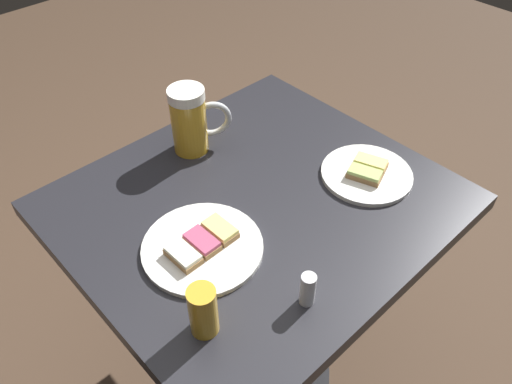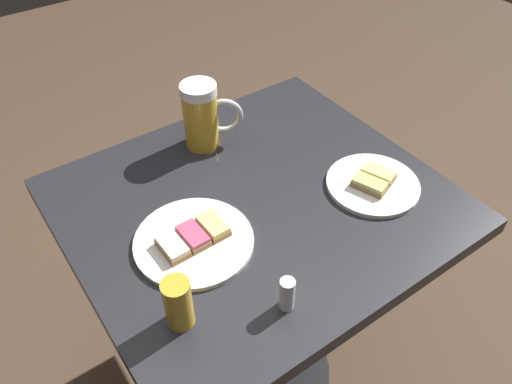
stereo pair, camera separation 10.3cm
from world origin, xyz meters
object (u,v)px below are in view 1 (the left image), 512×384
Objects in this scene: plate_near at (202,246)px; beer_mug at (191,120)px; plate_far at (367,173)px; beer_glass_small at (203,311)px; salt_shaker at (308,289)px.

beer_mug is (-0.25, 0.18, 0.07)m from plate_near.
plate_far is 1.26× the size of beer_mug.
beer_glass_small is at bearing -35.83° from beer_mug.
beer_glass_small is at bearing -115.91° from salt_shaker.
salt_shaker is (0.13, -0.33, 0.03)m from plate_far.
plate_far is 2.01× the size of beer_glass_small.
plate_near is 3.40× the size of salt_shaker.
beer_mug reaches higher than salt_shaker.
beer_mug reaches higher than plate_near.
plate_far is at bearing 96.33° from beer_glass_small.
plate_near is at bearing -165.08° from salt_shaker.
plate_far is (0.08, 0.39, -0.00)m from plate_near.
beer_glass_small reaches higher than salt_shaker.
salt_shaker is (0.08, 0.16, -0.02)m from beer_glass_small.
salt_shaker is at bearing 64.09° from beer_glass_small.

